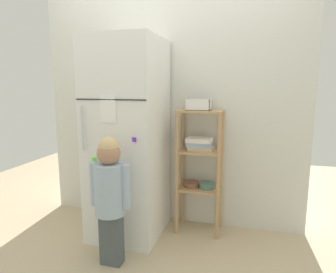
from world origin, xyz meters
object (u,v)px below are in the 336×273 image
Objects in this scene: pantry_shelf_unit at (200,161)px; fruit_bin at (198,106)px; refrigerator at (128,139)px; child_standing at (110,189)px.

fruit_bin reaches higher than pantry_shelf_unit.
pantry_shelf_unit is 5.36× the size of fruit_bin.
refrigerator is 0.59m from child_standing.
pantry_shelf_unit is 0.50m from fruit_bin.
refrigerator is 1.77× the size of child_standing.
refrigerator is at bearing -160.41° from fruit_bin.
refrigerator reaches higher than pantry_shelf_unit.
refrigerator reaches higher than child_standing.
refrigerator reaches higher than fruit_bin.
pantry_shelf_unit is at bearing 52.28° from child_standing.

